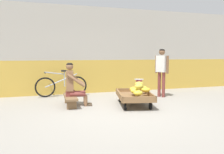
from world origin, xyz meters
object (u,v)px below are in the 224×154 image
Objects in this scene: low_bench at (70,98)px; bicycle_near_left at (61,86)px; weighing_scale at (139,83)px; banana_cart at (134,96)px; customer_adult at (162,67)px; vendor_seated at (73,85)px; plastic_crate at (139,93)px; shopping_bag at (140,96)px.

bicycle_near_left reaches higher than low_bench.
weighing_scale reaches higher than low_bench.
customer_adult is (1.33, 0.89, 0.71)m from banana_cart.
vendor_seated is (-1.55, 0.46, 0.33)m from banana_cart.
plastic_crate is (0.58, 0.97, -0.09)m from banana_cart.
bicycle_near_left is 6.92× the size of shopping_bag.
shopping_bag is (2.01, 0.16, -0.45)m from vendor_seated.
low_bench is 0.98× the size of vendor_seated.
shopping_bag is (-0.11, -0.36, -0.33)m from weighing_scale.
vendor_seated reaches higher than low_bench.
banana_cart is 1.14m from plastic_crate.
plastic_crate is (2.21, 0.50, -0.05)m from low_bench.
vendor_seated reaches higher than shopping_bag.
shopping_bag is at bearing -107.60° from plastic_crate.
shopping_bag is at bearing 4.50° from vendor_seated.
customer_adult is 1.23m from shopping_bag.
plastic_crate is 0.24× the size of customer_adult.
plastic_crate is at bearing 173.96° from customer_adult.
banana_cart is 4.43× the size of plastic_crate.
customer_adult is at bearing 33.88° from banana_cart.
bicycle_near_left is at bearing 147.67° from shopping_bag.
weighing_scale reaches higher than plastic_crate.
customer_adult is (3.03, -1.09, 0.60)m from bicycle_near_left.
customer_adult is (0.75, -0.08, 0.80)m from plastic_crate.
banana_cart is 1.64m from vendor_seated.
weighing_scale is at bearing 59.16° from banana_cart.
banana_cart is 5.32× the size of weighing_scale.
bicycle_near_left is at bearing 160.18° from customer_adult.
plastic_crate is 0.22× the size of bicycle_near_left.
low_bench is 4.64× the size of shopping_bag.
plastic_crate is 1.10m from customer_adult.
plastic_crate is at bearing 90.00° from weighing_scale.
low_bench is 3.10× the size of plastic_crate.
banana_cart is 1.70m from low_bench.
bicycle_near_left reaches higher than weighing_scale.
weighing_scale is 0.90m from customer_adult.
low_bench is at bearing -171.88° from customer_adult.
plastic_crate reaches higher than shopping_bag.
shopping_bag is (2.17, -1.37, -0.23)m from bicycle_near_left.
shopping_bag is at bearing 3.92° from low_bench.
weighing_scale is 0.18× the size of bicycle_near_left.
low_bench is at bearing 170.44° from vendor_seated.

